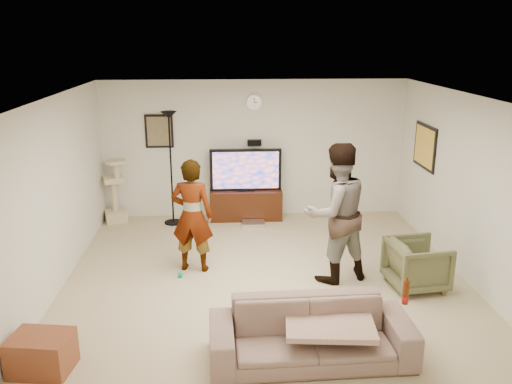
{
  "coord_description": "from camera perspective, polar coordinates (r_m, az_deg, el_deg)",
  "views": [
    {
      "loc": [
        -0.53,
        -6.72,
        3.25
      ],
      "look_at": [
        -0.12,
        0.2,
        1.19
      ],
      "focal_mm": 37.17,
      "sensor_mm": 36.0,
      "label": 1
    }
  ],
  "objects": [
    {
      "name": "floor",
      "position": [
        7.49,
        1.01,
        -9.27
      ],
      "size": [
        5.5,
        5.5,
        0.02
      ],
      "primitive_type": "cube",
      "color": "tan",
      "rests_on": "ground"
    },
    {
      "name": "ceiling",
      "position": [
        6.78,
        1.12,
        10.28
      ],
      "size": [
        5.5,
        5.5,
        0.02
      ],
      "primitive_type": "cube",
      "color": "silver",
      "rests_on": "wall_back"
    },
    {
      "name": "wall_back",
      "position": [
        9.69,
        -0.2,
        4.64
      ],
      "size": [
        5.5,
        0.04,
        2.5
      ],
      "primitive_type": "cube",
      "color": "silver",
      "rests_on": "floor"
    },
    {
      "name": "wall_front",
      "position": [
        4.47,
        3.83,
        -10.05
      ],
      "size": [
        5.5,
        0.04,
        2.5
      ],
      "primitive_type": "cube",
      "color": "silver",
      "rests_on": "floor"
    },
    {
      "name": "wall_left",
      "position": [
        7.35,
        -20.84,
        -0.35
      ],
      "size": [
        0.04,
        5.5,
        2.5
      ],
      "primitive_type": "cube",
      "color": "silver",
      "rests_on": "floor"
    },
    {
      "name": "wall_right",
      "position": [
        7.74,
        21.81,
        0.36
      ],
      "size": [
        0.04,
        5.5,
        2.5
      ],
      "primitive_type": "cube",
      "color": "silver",
      "rests_on": "floor"
    },
    {
      "name": "wall_clock",
      "position": [
        9.52,
        -0.2,
        9.62
      ],
      "size": [
        0.26,
        0.04,
        0.26
      ],
      "primitive_type": "cylinder",
      "rotation": [
        1.57,
        0.0,
        0.0
      ],
      "color": "white",
      "rests_on": "wall_back"
    },
    {
      "name": "wall_speaker",
      "position": [
        9.61,
        -0.18,
        5.33
      ],
      "size": [
        0.25,
        0.1,
        0.1
      ],
      "primitive_type": "cube",
      "color": "black",
      "rests_on": "wall_back"
    },
    {
      "name": "picture_back",
      "position": [
        9.66,
        -10.38,
        6.45
      ],
      "size": [
        0.42,
        0.03,
        0.52
      ],
      "primitive_type": "cube",
      "color": "brown",
      "rests_on": "wall_back"
    },
    {
      "name": "picture_right",
      "position": [
        9.1,
        17.71,
        4.68
      ],
      "size": [
        0.03,
        0.78,
        0.62
      ],
      "primitive_type": "cube",
      "color": "gold",
      "rests_on": "wall_right"
    },
    {
      "name": "tv_stand",
      "position": [
        9.7,
        -1.1,
        -1.33
      ],
      "size": [
        1.3,
        0.45,
        0.54
      ],
      "primitive_type": "cube",
      "color": "black",
      "rests_on": "floor"
    },
    {
      "name": "console_box",
      "position": [
        9.41,
        -0.29,
        -3.43
      ],
      "size": [
        0.4,
        0.3,
        0.07
      ],
      "primitive_type": "cube",
      "color": "silver",
      "rests_on": "floor"
    },
    {
      "name": "tv",
      "position": [
        9.52,
        -1.12,
        2.41
      ],
      "size": [
        1.28,
        0.08,
        0.76
      ],
      "primitive_type": "cube",
      "color": "black",
      "rests_on": "tv_stand"
    },
    {
      "name": "tv_screen",
      "position": [
        9.47,
        -1.11,
        2.34
      ],
      "size": [
        1.18,
        0.01,
        0.67
      ],
      "primitive_type": "cube",
      "color": "#F87744",
      "rests_on": "tv"
    },
    {
      "name": "floor_lamp",
      "position": [
        9.37,
        -9.12,
        2.47
      ],
      "size": [
        0.32,
        0.32,
        2.01
      ],
      "primitive_type": "cylinder",
      "color": "black",
      "rests_on": "floor"
    },
    {
      "name": "cat_tree",
      "position": [
        9.8,
        -15.04,
        0.15
      ],
      "size": [
        0.47,
        0.47,
        1.15
      ],
      "primitive_type": "cube",
      "rotation": [
        0.0,
        0.0,
        0.34
      ],
      "color": "#C6B88E",
      "rests_on": "floor"
    },
    {
      "name": "person_left",
      "position": [
        7.49,
        -6.89,
        -2.54
      ],
      "size": [
        0.66,
        0.49,
        1.63
      ],
      "primitive_type": "imported",
      "rotation": [
        0.0,
        0.0,
        2.96
      ],
      "color": "#B4B4B6",
      "rests_on": "floor"
    },
    {
      "name": "person_right",
      "position": [
        7.18,
        8.6,
        -2.26
      ],
      "size": [
        1.12,
        0.99,
        1.92
      ],
      "primitive_type": "imported",
      "rotation": [
        0.0,
        0.0,
        3.48
      ],
      "color": "teal",
      "rests_on": "floor"
    },
    {
      "name": "sofa",
      "position": [
        5.67,
        5.94,
        -14.84
      ],
      "size": [
        2.11,
        0.87,
        0.61
      ],
      "primitive_type": "imported",
      "rotation": [
        0.0,
        0.0,
        0.03
      ],
      "color": "#775D52",
      "rests_on": "floor"
    },
    {
      "name": "throw_blanket",
      "position": [
        5.65,
        7.92,
        -13.8
      ],
      "size": [
        0.96,
        0.78,
        0.06
      ],
      "primitive_type": "cube",
      "rotation": [
        0.0,
        0.0,
        -0.1
      ],
      "color": "tan",
      "rests_on": "sofa"
    },
    {
      "name": "beer_bottle",
      "position": [
        5.69,
        15.82,
        -10.37
      ],
      "size": [
        0.06,
        0.06,
        0.25
      ],
      "primitive_type": "cylinder",
      "color": "#522105",
      "rests_on": "sofa"
    },
    {
      "name": "armchair",
      "position": [
        7.4,
        16.93,
        -7.46
      ],
      "size": [
        0.81,
        0.79,
        0.66
      ],
      "primitive_type": "imported",
      "rotation": [
        0.0,
        0.0,
        1.7
      ],
      "color": "brown",
      "rests_on": "floor"
    },
    {
      "name": "side_table",
      "position": [
        5.93,
        -22.08,
        -15.78
      ],
      "size": [
        0.65,
        0.52,
        0.39
      ],
      "primitive_type": "cube",
      "rotation": [
        0.0,
        0.0,
        -0.15
      ],
      "color": "brown",
      "rests_on": "floor"
    },
    {
      "name": "toy_ball",
      "position": [
        7.55,
        -8.15,
        -8.83
      ],
      "size": [
        0.07,
        0.07,
        0.07
      ],
      "primitive_type": "sphere",
      "color": "#008C68",
      "rests_on": "floor"
    }
  ]
}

